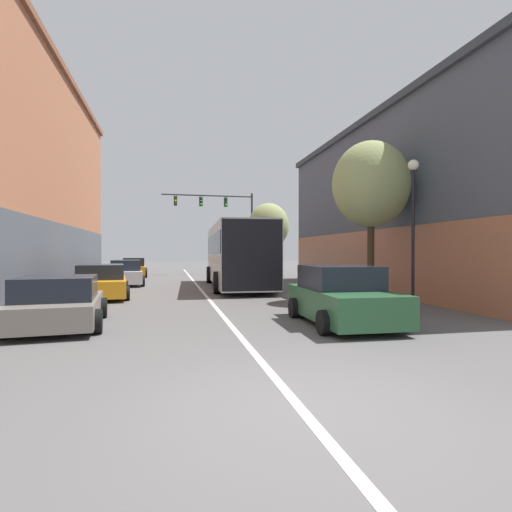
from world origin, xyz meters
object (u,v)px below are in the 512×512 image
object	(u,v)px
traffic_signal_gantry	(224,214)
street_tree_near	(371,185)
parked_car_left_distant	(101,282)
hatchback_foreground	(342,297)
bus	(237,253)
parked_car_left_far	(58,303)
parked_car_left_mid	(126,273)
street_lamp	(413,221)
parked_car_left_near	(134,268)
street_tree_far	(269,226)

from	to	relation	value
traffic_signal_gantry	street_tree_near	world-z (taller)	traffic_signal_gantry
parked_car_left_distant	street_tree_near	xyz separation A→B (m)	(10.16, -3.49, 3.76)
hatchback_foreground	street_tree_near	world-z (taller)	street_tree_near
bus	hatchback_foreground	distance (m)	11.41
hatchback_foreground	parked_car_left_far	bearing A→B (deg)	83.71
hatchback_foreground	parked_car_left_mid	size ratio (longest dim) A/B	0.89
parked_car_left_mid	bus	bearing A→B (deg)	-120.42
hatchback_foreground	street_lamp	size ratio (longest dim) A/B	0.84
parked_car_left_near	street_lamp	size ratio (longest dim) A/B	0.93
parked_car_left_mid	street_tree_far	size ratio (longest dim) A/B	0.78
parked_car_left_near	street_tree_far	distance (m)	10.88
bus	parked_car_left_near	bearing A→B (deg)	32.58
parked_car_left_distant	parked_car_left_far	bearing A→B (deg)	173.59
street_tree_near	parked_car_left_mid	bearing A→B (deg)	135.06
bus	parked_car_left_mid	bearing A→B (deg)	68.22
bus	street_tree_far	xyz separation A→B (m)	(4.19, 9.85, 2.13)
bus	parked_car_left_distant	size ratio (longest dim) A/B	2.18
bus	parked_car_left_far	xyz separation A→B (m)	(-6.20, -10.31, -1.24)
parked_car_left_near	parked_car_left_mid	xyz separation A→B (m)	(0.21, -7.95, -0.01)
parked_car_left_distant	street_tree_far	bearing A→B (deg)	-44.49
parked_car_left_far	street_lamp	distance (m)	10.44
traffic_signal_gantry	street_tree_far	world-z (taller)	traffic_signal_gantry
parked_car_left_far	traffic_signal_gantry	world-z (taller)	traffic_signal_gantry
street_lamp	street_tree_near	distance (m)	3.01
parked_car_left_far	traffic_signal_gantry	size ratio (longest dim) A/B	0.51
street_lamp	street_tree_near	xyz separation A→B (m)	(-0.06, 2.58, 1.55)
street_lamp	parked_car_left_far	bearing A→B (deg)	-176.74
parked_car_left_far	street_tree_far	distance (m)	22.93
street_lamp	parked_car_left_mid	bearing A→B (deg)	128.65
parked_car_left_mid	parked_car_left_distant	xyz separation A→B (m)	(-0.30, -6.36, -0.03)
bus	parked_car_left_far	bearing A→B (deg)	151.54
bus	traffic_signal_gantry	bearing A→B (deg)	-1.95
traffic_signal_gantry	parked_car_left_mid	bearing A→B (deg)	-123.72
parked_car_left_mid	hatchback_foreground	bearing A→B (deg)	-160.18
parked_car_left_far	parked_car_left_near	bearing A→B (deg)	-5.97
hatchback_foreground	parked_car_left_far	size ratio (longest dim) A/B	1.01
parked_car_left_mid	street_tree_far	world-z (taller)	street_tree_far
parked_car_left_mid	street_tree_near	size ratio (longest dim) A/B	0.75
parked_car_left_mid	street_lamp	xyz separation A→B (m)	(9.93, -12.42, 2.18)
parked_car_left_distant	street_lamp	xyz separation A→B (m)	(10.23, -6.07, 2.21)
traffic_signal_gantry	street_lamp	xyz separation A→B (m)	(2.95, -22.88, -2.33)
traffic_signal_gantry	street_tree_far	xyz separation A→B (m)	(3.16, -3.30, -1.22)
street_lamp	hatchback_foreground	bearing A→B (deg)	-152.98
parked_car_left_far	traffic_signal_gantry	bearing A→B (deg)	-22.97
bus	traffic_signal_gantry	distance (m)	13.60
hatchback_foreground	traffic_signal_gantry	size ratio (longest dim) A/B	0.51
parked_car_left_mid	traffic_signal_gantry	xyz separation A→B (m)	(6.98, 10.45, 4.51)
parked_car_left_distant	street_tree_far	distance (m)	17.39
parked_car_left_near	parked_car_left_distant	xyz separation A→B (m)	(-0.09, -14.31, -0.04)
bus	traffic_signal_gantry	xyz separation A→B (m)	(1.03, 13.14, 3.35)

